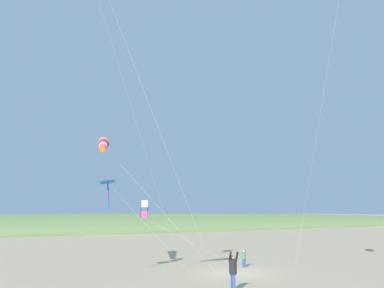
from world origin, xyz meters
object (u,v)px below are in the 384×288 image
at_px(person_child_green_jacket, 244,257).
at_px(kite_delta_orange_high_right, 108,182).
at_px(kite_windsock_magenta_far_left, 103,145).
at_px(person_adult_flyer, 233,269).
at_px(kite_box_purple_drifting, 144,209).

relative_size(person_child_green_jacket, kite_delta_orange_high_right, 0.21).
bearing_deg(kite_windsock_magenta_far_left, person_adult_flyer, 28.81).
relative_size(person_adult_flyer, kite_delta_orange_high_right, 0.32).
height_order(kite_windsock_magenta_far_left, kite_box_purple_drifting, kite_windsock_magenta_far_left).
xyz_separation_m(person_child_green_jacket, kite_box_purple_drifting, (-1.94, -6.84, 3.33)).
xyz_separation_m(kite_delta_orange_high_right, kite_box_purple_drifting, (-2.43, 3.21, -1.60)).
distance_m(person_adult_flyer, kite_windsock_magenta_far_left, 12.29).
bearing_deg(kite_box_purple_drifting, person_adult_flyer, 12.02).
relative_size(kite_delta_orange_high_right, kite_windsock_magenta_far_left, 0.65).
relative_size(person_adult_flyer, person_child_green_jacket, 1.53).
height_order(person_child_green_jacket, kite_box_purple_drifting, kite_box_purple_drifting).
xyz_separation_m(person_adult_flyer, kite_box_purple_drifting, (-8.44, -1.80, 2.96)).
bearing_deg(kite_windsock_magenta_far_left, person_child_green_jacket, 77.57).
bearing_deg(kite_box_purple_drifting, kite_windsock_magenta_far_left, -94.32).
bearing_deg(person_adult_flyer, kite_delta_orange_high_right, -140.21).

